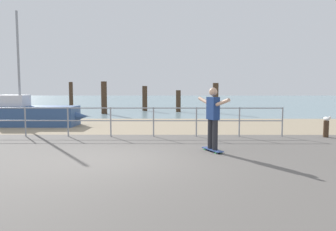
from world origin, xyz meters
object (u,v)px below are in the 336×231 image
object	(u,v)px
sailboat	(31,115)
skateboarder	(213,115)
skateboard	(212,150)
bollard_short	(326,129)
seagull	(327,119)

from	to	relation	value
sailboat	skateboarder	xyz separation A→B (m)	(7.38, -5.76, 0.50)
skateboard	sailboat	bearing A→B (deg)	142.04
sailboat	bollard_short	distance (m)	12.08
sailboat	skateboard	distance (m)	9.37
sailboat	seagull	distance (m)	12.09
sailboat	skateboarder	bearing A→B (deg)	-37.96
skateboard	seagull	bearing A→B (deg)	30.52
sailboat	skateboard	xyz separation A→B (m)	(7.38, -5.76, -0.45)
bollard_short	seagull	world-z (taller)	seagull
skateboard	seagull	xyz separation A→B (m)	(4.26, 2.51, 0.60)
skateboard	bollard_short	xyz separation A→B (m)	(4.26, 2.53, 0.23)
bollard_short	sailboat	bearing A→B (deg)	164.50
skateboard	seagull	size ratio (longest dim) A/B	1.66
skateboarder	seagull	size ratio (longest dim) A/B	3.38
bollard_short	seagull	size ratio (longest dim) A/B	1.21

